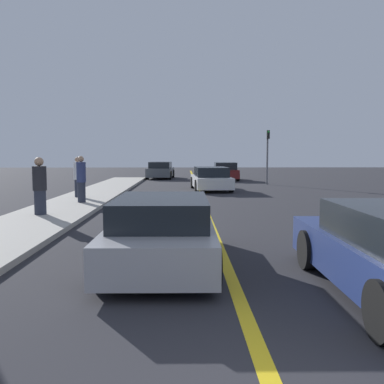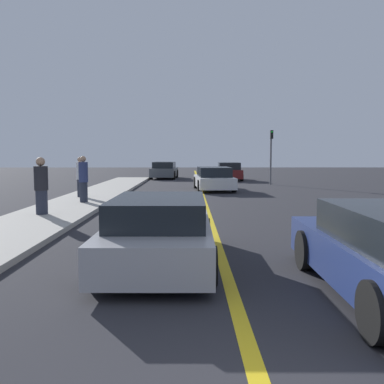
% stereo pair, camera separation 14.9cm
% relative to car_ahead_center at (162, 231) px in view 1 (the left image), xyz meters
% --- Properties ---
extents(road_center_line, '(0.20, 60.00, 0.01)m').
position_rel_car_ahead_center_xyz_m(road_center_line, '(1.17, 12.57, -0.60)').
color(road_center_line, gold).
rests_on(road_center_line, ground_plane).
extents(sidewalk_left, '(2.53, 31.68, 0.14)m').
position_rel_car_ahead_center_xyz_m(sidewalk_left, '(-3.91, 10.41, -0.54)').
color(sidewalk_left, '#ADA89E').
rests_on(sidewalk_left, ground_plane).
extents(car_ahead_center, '(1.98, 4.50, 1.24)m').
position_rel_car_ahead_center_xyz_m(car_ahead_center, '(0.00, 0.00, 0.00)').
color(car_ahead_center, '#9E9EA3').
rests_on(car_ahead_center, ground_plane).
extents(car_far_distant, '(2.22, 4.72, 1.28)m').
position_rel_car_ahead_center_xyz_m(car_far_distant, '(1.89, 15.80, 0.02)').
color(car_far_distant, silver).
rests_on(car_far_distant, ground_plane).
extents(car_parked_left_lot, '(1.98, 3.98, 1.35)m').
position_rel_car_ahead_center_xyz_m(car_parked_left_lot, '(3.54, 24.81, 0.04)').
color(car_parked_left_lot, maroon).
rests_on(car_parked_left_lot, ground_plane).
extents(car_oncoming_far, '(2.19, 4.38, 1.35)m').
position_rel_car_ahead_center_xyz_m(car_oncoming_far, '(-1.51, 26.90, 0.05)').
color(car_oncoming_far, '#4C5156').
rests_on(car_oncoming_far, ground_plane).
extents(pedestrian_near_curb, '(0.42, 0.42, 1.78)m').
position_rel_car_ahead_center_xyz_m(pedestrian_near_curb, '(-4.07, 5.52, 0.41)').
color(pedestrian_near_curb, '#282D3D').
rests_on(pedestrian_near_curb, sidewalk_left).
extents(pedestrian_mid_group, '(0.36, 0.36, 1.79)m').
position_rel_car_ahead_center_xyz_m(pedestrian_mid_group, '(-3.58, 8.82, 0.43)').
color(pedestrian_mid_group, '#282D3D').
rests_on(pedestrian_mid_group, sidewalk_left).
extents(pedestrian_far_standing, '(0.34, 0.34, 1.74)m').
position_rel_car_ahead_center_xyz_m(pedestrian_far_standing, '(-4.21, 10.85, 0.41)').
color(pedestrian_far_standing, '#282D3D').
rests_on(pedestrian_far_standing, sidewalk_left).
extents(traffic_light, '(0.18, 0.40, 3.52)m').
position_rel_car_ahead_center_xyz_m(traffic_light, '(5.83, 20.04, 1.59)').
color(traffic_light, slate).
rests_on(traffic_light, ground_plane).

